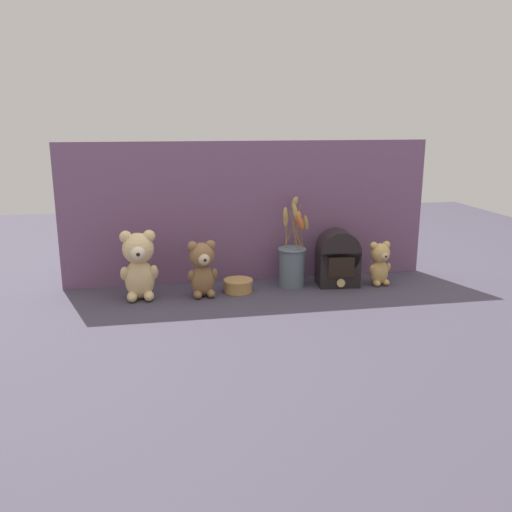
{
  "coord_description": "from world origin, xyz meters",
  "views": [
    {
      "loc": [
        -0.37,
        -1.96,
        0.65
      ],
      "look_at": [
        0.0,
        0.02,
        0.14
      ],
      "focal_mm": 38.0,
      "sensor_mm": 36.0,
      "label": 1
    }
  ],
  "objects_px": {
    "vintage_radio": "(338,258)",
    "teddy_bear_large": "(139,264)",
    "teddy_bear_small": "(380,262)",
    "decorative_tin_tall": "(238,286)",
    "teddy_bear_medium": "(202,268)",
    "flower_vase": "(292,261)"
  },
  "relations": [
    {
      "from": "vintage_radio",
      "to": "teddy_bear_large",
      "type": "bearing_deg",
      "value": -177.41
    },
    {
      "from": "teddy_bear_small",
      "to": "decorative_tin_tall",
      "type": "height_order",
      "value": "teddy_bear_small"
    },
    {
      "from": "teddy_bear_medium",
      "to": "decorative_tin_tall",
      "type": "distance_m",
      "value": 0.17
    },
    {
      "from": "teddy_bear_medium",
      "to": "teddy_bear_small",
      "type": "xyz_separation_m",
      "value": [
        0.71,
        0.02,
        -0.02
      ]
    },
    {
      "from": "teddy_bear_large",
      "to": "flower_vase",
      "type": "distance_m",
      "value": 0.59
    },
    {
      "from": "teddy_bear_medium",
      "to": "flower_vase",
      "type": "bearing_deg",
      "value": 10.45
    },
    {
      "from": "teddy_bear_small",
      "to": "flower_vase",
      "type": "height_order",
      "value": "flower_vase"
    },
    {
      "from": "flower_vase",
      "to": "decorative_tin_tall",
      "type": "height_order",
      "value": "flower_vase"
    },
    {
      "from": "teddy_bear_large",
      "to": "flower_vase",
      "type": "bearing_deg",
      "value": 5.41
    },
    {
      "from": "teddy_bear_large",
      "to": "teddy_bear_medium",
      "type": "height_order",
      "value": "teddy_bear_large"
    },
    {
      "from": "teddy_bear_medium",
      "to": "vintage_radio",
      "type": "relative_size",
      "value": 0.96
    },
    {
      "from": "teddy_bear_large",
      "to": "teddy_bear_small",
      "type": "bearing_deg",
      "value": 0.35
    },
    {
      "from": "vintage_radio",
      "to": "flower_vase",
      "type": "bearing_deg",
      "value": 173.36
    },
    {
      "from": "teddy_bear_large",
      "to": "teddy_bear_small",
      "type": "xyz_separation_m",
      "value": [
        0.94,
        0.01,
        -0.04
      ]
    },
    {
      "from": "teddy_bear_large",
      "to": "decorative_tin_tall",
      "type": "bearing_deg",
      "value": 2.63
    },
    {
      "from": "vintage_radio",
      "to": "decorative_tin_tall",
      "type": "distance_m",
      "value": 0.41
    },
    {
      "from": "teddy_bear_large",
      "to": "vintage_radio",
      "type": "bearing_deg",
      "value": 2.59
    },
    {
      "from": "flower_vase",
      "to": "decorative_tin_tall",
      "type": "xyz_separation_m",
      "value": [
        -0.22,
        -0.04,
        -0.08
      ]
    },
    {
      "from": "vintage_radio",
      "to": "teddy_bear_small",
      "type": "bearing_deg",
      "value": -10.02
    },
    {
      "from": "decorative_tin_tall",
      "to": "teddy_bear_small",
      "type": "bearing_deg",
      "value": -1.12
    },
    {
      "from": "teddy_bear_small",
      "to": "flower_vase",
      "type": "distance_m",
      "value": 0.35
    },
    {
      "from": "teddy_bear_large",
      "to": "flower_vase",
      "type": "height_order",
      "value": "flower_vase"
    }
  ]
}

